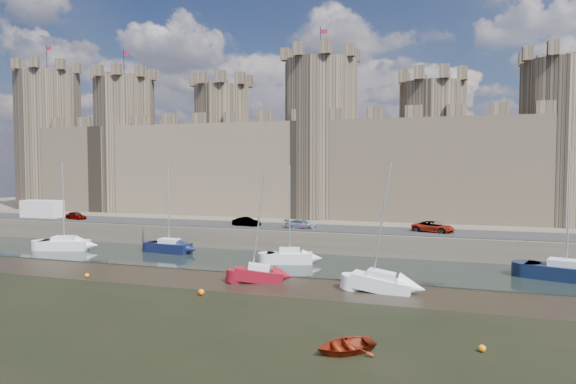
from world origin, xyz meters
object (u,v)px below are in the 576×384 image
sailboat_0 (64,244)px  sailboat_4 (259,274)px  car_2 (301,224)px  sailboat_5 (381,282)px  car_0 (76,216)px  car_3 (433,227)px  sailboat_1 (169,246)px  car_1 (246,222)px  sailboat_3 (567,271)px  sailboat_2 (290,256)px  van (42,209)px

sailboat_0 → sailboat_4: 29.27m
car_2 → sailboat_5: size_ratio=0.38×
car_0 → sailboat_4: bearing=-101.1°
car_3 → sailboat_1: sailboat_1 is taller
car_1 → car_3: bearing=-82.5°
sailboat_0 → sailboat_4: (28.11, -8.17, -0.09)m
car_2 → sailboat_3: bearing=-105.2°
sailboat_1 → sailboat_3: sailboat_3 is taller
sailboat_2 → sailboat_1: bearing=156.6°
car_2 → sailboat_2: 9.46m
car_3 → sailboat_2: sailboat_2 is taller
car_1 → sailboat_2: bearing=-132.3°
car_1 → sailboat_1: size_ratio=0.35×
sailboat_0 → sailboat_5: size_ratio=1.00×
sailboat_0 → car_0: bearing=106.6°
sailboat_1 → sailboat_4: 18.45m
sailboat_2 → sailboat_4: size_ratio=1.03×
car_0 → car_2: (33.17, -0.21, -0.01)m
car_1 → car_3: car_3 is taller
car_2 → sailboat_4: (1.35, -17.57, -2.35)m
car_0 → sailboat_0: 11.77m
car_2 → sailboat_3: size_ratio=0.35×
car_2 → sailboat_3: 28.48m
car_0 → sailboat_0: sailboat_0 is taller
car_0 → car_1: car_0 is taller
sailboat_0 → sailboat_1: 13.09m
car_1 → sailboat_5: 26.48m
sailboat_1 → sailboat_2: sailboat_1 is taller
sailboat_2 → sailboat_5: size_ratio=0.97×
sailboat_3 → sailboat_5: sailboat_3 is taller
car_2 → van: 39.63m
car_2 → sailboat_1: size_ratio=0.39×
sailboat_2 → car_0: bearing=148.8°
car_1 → car_3: 22.57m
sailboat_2 → sailboat_3: bearing=-15.8°
sailboat_1 → sailboat_0: bearing=-165.0°
sailboat_3 → sailboat_5: size_ratio=1.10×
van → sailboat_4: bearing=-25.1°
van → sailboat_5: (51.59, -18.45, -3.04)m
car_1 → sailboat_3: (34.24, -9.25, -2.22)m
car_1 → sailboat_2: sailboat_2 is taller
van → sailboat_5: size_ratio=0.56×
sailboat_3 → sailboat_5: 17.36m
van → sailboat_3: sailboat_3 is taller
car_0 → car_1: size_ratio=0.97×
car_2 → sailboat_5: (11.97, -17.71, -2.32)m
sailboat_3 → sailboat_0: bearing=-161.3°
sailboat_3 → sailboat_4: (-25.61, -8.63, -0.14)m
car_0 → sailboat_3: sailboat_3 is taller
sailboat_0 → sailboat_3: (53.71, 0.46, 0.05)m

